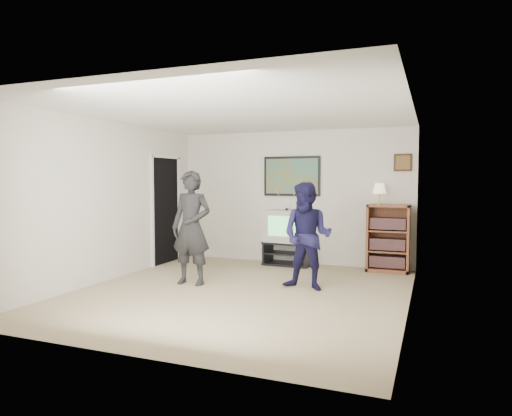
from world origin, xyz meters
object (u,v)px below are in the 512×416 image
Objects in this scene: crt_television at (287,226)px; media_stand at (288,253)px; bookshelf at (388,238)px; person_tall at (191,228)px; person_short at (307,236)px.

media_stand is at bearing 7.53° from crt_television.
person_tall is at bearing -142.23° from bookshelf.
crt_television is at bearing -178.42° from bookshelf.
person_tall is (-0.89, -2.03, 0.64)m from media_stand.
media_stand is 1.98m from person_short.
crt_television is 1.82m from bookshelf.
person_tall reaches higher than bookshelf.
media_stand is 0.58× the size of person_short.
person_short is (-0.96, -1.77, 0.19)m from bookshelf.
bookshelf is 3.40m from person_tall.
media_stand is 1.82m from bookshelf.
media_stand is at bearing 121.58° from person_short.
crt_television is 0.60× the size of bookshelf.
media_stand is 0.78× the size of bookshelf.
person_tall is at bearing -163.78° from person_short.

